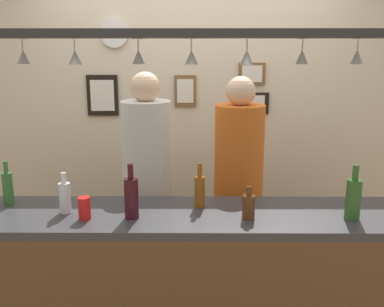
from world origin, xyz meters
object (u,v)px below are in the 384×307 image
(person_middle_white_patterned_shirt, at_px, (147,172))
(picture_frame_caricature, at_px, (103,95))
(bottle_champagne_green, at_px, (353,198))
(bottle_beer_green_import, at_px, (8,187))
(bottle_beer_brown_stubby, at_px, (249,206))
(picture_frame_upper_small, at_px, (252,74))
(picture_frame_crest, at_px, (185,91))
(person_right_orange_shirt, at_px, (239,174))
(picture_frame_lower_pair, at_px, (251,103))
(drink_can, at_px, (84,208))
(wall_clock, at_px, (114,34))
(bottle_soda_clear, at_px, (65,197))
(bottle_wine_dark_red, at_px, (131,197))
(bottle_beer_amber_tall, at_px, (200,190))

(person_middle_white_patterned_shirt, xyz_separation_m, picture_frame_caricature, (-0.45, 0.75, 0.45))
(bottle_champagne_green, xyz_separation_m, bottle_beer_green_import, (-1.92, 0.22, -0.01))
(bottle_champagne_green, bearing_deg, bottle_beer_brown_stubby, 179.57)
(bottle_champagne_green, distance_m, picture_frame_upper_small, 1.64)
(bottle_beer_green_import, xyz_separation_m, picture_frame_crest, (1.00, 1.28, 0.43))
(bottle_beer_green_import, bearing_deg, picture_frame_caricature, 76.46)
(person_right_orange_shirt, height_order, bottle_beer_green_import, person_right_orange_shirt)
(picture_frame_lower_pair, bearing_deg, bottle_champagne_green, -76.30)
(person_middle_white_patterned_shirt, bearing_deg, drink_can, -108.62)
(bottle_champagne_green, xyz_separation_m, picture_frame_lower_pair, (-0.36, 1.50, 0.32))
(drink_can, height_order, picture_frame_upper_small, picture_frame_upper_small)
(person_right_orange_shirt, height_order, picture_frame_caricature, person_right_orange_shirt)
(person_right_orange_shirt, height_order, wall_clock, wall_clock)
(person_middle_white_patterned_shirt, xyz_separation_m, bottle_soda_clear, (-0.38, -0.66, 0.04))
(picture_frame_crest, distance_m, picture_frame_upper_small, 0.57)
(bottle_beer_green_import, xyz_separation_m, picture_frame_upper_small, (1.56, 1.28, 0.58))
(bottle_beer_green_import, relative_size, picture_frame_caricature, 0.76)
(person_middle_white_patterned_shirt, relative_size, bottle_wine_dark_red, 5.81)
(bottle_beer_brown_stubby, bearing_deg, bottle_wine_dark_red, 179.40)
(bottle_beer_brown_stubby, height_order, picture_frame_upper_small, picture_frame_upper_small)
(bottle_beer_amber_tall, relative_size, bottle_soda_clear, 1.13)
(picture_frame_lower_pair, bearing_deg, bottle_beer_brown_stubby, -97.10)
(bottle_beer_amber_tall, bearing_deg, picture_frame_crest, 94.73)
(bottle_beer_amber_tall, relative_size, picture_frame_lower_pair, 0.87)
(bottle_beer_amber_tall, distance_m, picture_frame_caricature, 1.59)
(person_right_orange_shirt, xyz_separation_m, picture_frame_upper_small, (0.17, 0.75, 0.65))
(person_right_orange_shirt, xyz_separation_m, picture_frame_lower_pair, (0.17, 0.75, 0.41))
(bottle_beer_brown_stubby, xyz_separation_m, picture_frame_lower_pair, (0.19, 1.49, 0.36))
(person_right_orange_shirt, relative_size, bottle_soda_clear, 7.45)
(person_right_orange_shirt, xyz_separation_m, drink_can, (-0.89, -0.75, 0.03))
(bottle_beer_amber_tall, xyz_separation_m, bottle_beer_green_import, (-1.11, 0.04, 0.00))
(bottle_soda_clear, bearing_deg, picture_frame_caricature, 92.53)
(drink_can, bearing_deg, bottle_wine_dark_red, 3.84)
(picture_frame_upper_small, height_order, wall_clock, wall_clock)
(person_middle_white_patterned_shirt, distance_m, bottle_champagne_green, 1.39)
(bottle_soda_clear, distance_m, wall_clock, 1.67)
(bottle_champagne_green, relative_size, picture_frame_crest, 1.15)
(picture_frame_lower_pair, height_order, picture_frame_upper_small, picture_frame_upper_small)
(bottle_wine_dark_red, relative_size, bottle_soda_clear, 1.30)
(bottle_beer_green_import, height_order, bottle_wine_dark_red, bottle_wine_dark_red)
(picture_frame_upper_small, bearing_deg, wall_clock, -179.68)
(person_right_orange_shirt, distance_m, picture_frame_upper_small, 1.00)
(bottle_beer_brown_stubby, relative_size, bottle_wine_dark_red, 0.60)
(bottle_beer_brown_stubby, xyz_separation_m, bottle_beer_green_import, (-1.37, 0.21, 0.03))
(bottle_champagne_green, relative_size, bottle_beer_brown_stubby, 1.67)
(picture_frame_crest, bearing_deg, bottle_beer_green_import, -128.18)
(bottle_beer_brown_stubby, bearing_deg, bottle_soda_clear, 175.26)
(bottle_champagne_green, relative_size, picture_frame_lower_pair, 1.00)
(person_middle_white_patterned_shirt, xyz_separation_m, bottle_champagne_green, (1.17, -0.75, 0.07))
(bottle_champagne_green, distance_m, picture_frame_crest, 1.80)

